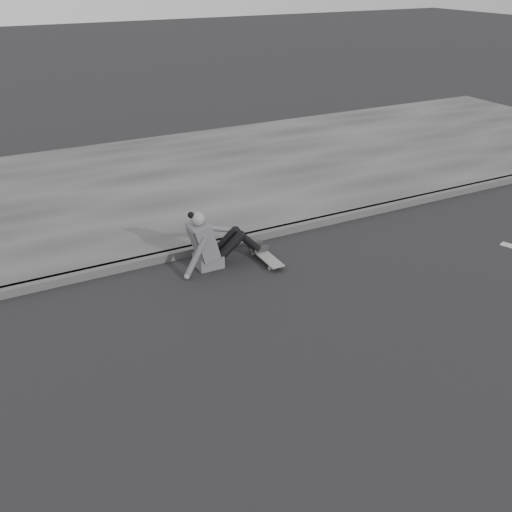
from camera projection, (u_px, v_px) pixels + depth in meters
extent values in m
plane|color=black|center=(256.00, 352.00, 6.39)|extent=(80.00, 80.00, 0.00)
cube|color=#444444|center=(175.00, 254.00, 8.40)|extent=(24.00, 0.16, 0.12)
cube|color=#3D3D3D|center=(119.00, 190.00, 10.78)|extent=(24.00, 6.00, 0.12)
cylinder|color=gray|center=(270.00, 268.00, 8.09)|extent=(0.03, 0.05, 0.05)
cylinder|color=gray|center=(279.00, 266.00, 8.15)|extent=(0.03, 0.05, 0.05)
cylinder|color=gray|center=(253.00, 253.00, 8.50)|extent=(0.03, 0.05, 0.05)
cylinder|color=gray|center=(262.00, 251.00, 8.56)|extent=(0.03, 0.05, 0.05)
cube|color=#2E2E31|center=(274.00, 265.00, 8.10)|extent=(0.16, 0.04, 0.03)
cube|color=#2E2E31|center=(258.00, 251.00, 8.51)|extent=(0.16, 0.04, 0.03)
cube|color=slate|center=(266.00, 256.00, 8.30)|extent=(0.20, 0.78, 0.02)
cube|color=#535355|center=(208.00, 260.00, 8.16)|extent=(0.36, 0.34, 0.18)
cube|color=#535355|center=(203.00, 240.00, 7.98)|extent=(0.37, 0.40, 0.57)
cube|color=#535355|center=(194.00, 234.00, 7.87)|extent=(0.14, 0.30, 0.20)
cylinder|color=gray|center=(199.00, 225.00, 7.85)|extent=(0.09, 0.09, 0.08)
sphere|color=gray|center=(198.00, 219.00, 7.80)|extent=(0.20, 0.20, 0.20)
sphere|color=black|center=(191.00, 215.00, 7.75)|extent=(0.09, 0.09, 0.09)
cylinder|color=black|center=(231.00, 246.00, 8.13)|extent=(0.43, 0.13, 0.39)
cylinder|color=black|center=(225.00, 241.00, 8.27)|extent=(0.43, 0.13, 0.39)
cylinder|color=black|center=(249.00, 242.00, 8.26)|extent=(0.35, 0.11, 0.36)
cylinder|color=black|center=(244.00, 237.00, 8.40)|extent=(0.35, 0.11, 0.36)
sphere|color=black|center=(241.00, 235.00, 8.14)|extent=(0.13, 0.13, 0.13)
sphere|color=black|center=(236.00, 231.00, 8.28)|extent=(0.13, 0.13, 0.13)
cube|color=#282828|center=(261.00, 249.00, 8.40)|extent=(0.24, 0.08, 0.07)
cube|color=#282828|center=(255.00, 244.00, 8.55)|extent=(0.24, 0.08, 0.07)
cylinder|color=#535355|center=(196.00, 258.00, 7.79)|extent=(0.38, 0.08, 0.58)
sphere|color=gray|center=(187.00, 277.00, 7.84)|extent=(0.08, 0.08, 0.08)
cylinder|color=#535355|center=(214.00, 228.00, 8.17)|extent=(0.48, 0.08, 0.21)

